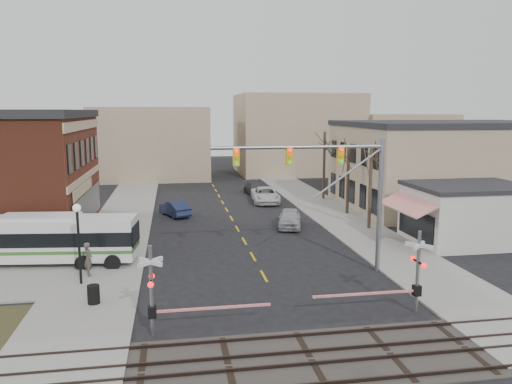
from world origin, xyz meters
The scene contains 22 objects.
ground centered at (0.00, 0.00, 0.00)m, with size 160.00×160.00×0.00m, color black.
sidewalk_west centered at (-9.50, 20.00, 0.06)m, with size 5.00×60.00×0.12m, color gray.
sidewalk_east centered at (9.50, 20.00, 0.06)m, with size 5.00×60.00×0.12m, color gray.
ballast_strip centered at (0.00, -8.00, 0.03)m, with size 160.00×5.00×0.06m, color #332D28.
rail_tracks centered at (0.00, -8.00, 0.12)m, with size 160.00×3.91×0.14m.
tan_building centered at (22.00, 20.00, 4.26)m, with size 20.30×15.30×8.50m.
awning_shop centered at (15.97, 7.00, 2.16)m, with size 9.74×6.20×4.30m.
tree_east_a centered at (10.50, 12.00, 3.50)m, with size 0.28×0.28×6.75m.
tree_east_b centered at (10.80, 18.00, 3.27)m, with size 0.28×0.28×6.30m.
tree_east_c centered at (11.00, 26.00, 3.72)m, with size 0.28×0.28×7.20m.
transit_bus centered at (-13.27, 6.38, 1.71)m, with size 11.91×3.91×3.01m.
traffic_signal_mast centered at (4.13, 1.83, 5.74)m, with size 10.05×0.30×8.00m.
rr_crossing_west centered at (-5.66, -4.91, 1.97)m, with size 5.60×1.36×4.00m.
rr_crossing_east centered at (5.77, -4.39, 1.97)m, with size 5.60×1.36×4.00m.
street_lamp centered at (-10.21, 2.12, 3.30)m, with size 0.44×0.44×4.46m.
trash_bin centered at (-9.08, -0.96, 0.59)m, with size 0.60×0.60×0.93m, color black.
car_a centered at (4.34, 13.81, 0.76)m, with size 1.80×4.47×1.52m, color #A8A9AD.
car_b centered at (-5.00, 19.96, 0.70)m, with size 1.48×4.26×1.40m, color #1A2341.
car_c centered at (4.42, 25.16, 0.80)m, with size 2.64×5.73×1.59m, color silver.
car_d centered at (4.27, 30.36, 0.70)m, with size 1.95×4.79×1.39m, color #3F4044.
pedestrian_near centered at (-9.99, 3.45, 1.11)m, with size 0.72×0.47×1.97m, color #4C433D.
pedestrian_far centered at (-9.64, 7.20, 1.03)m, with size 0.88×0.69×1.82m, color #333C5A.
Camera 1 is at (-5.07, -25.37, 9.52)m, focal length 35.00 mm.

